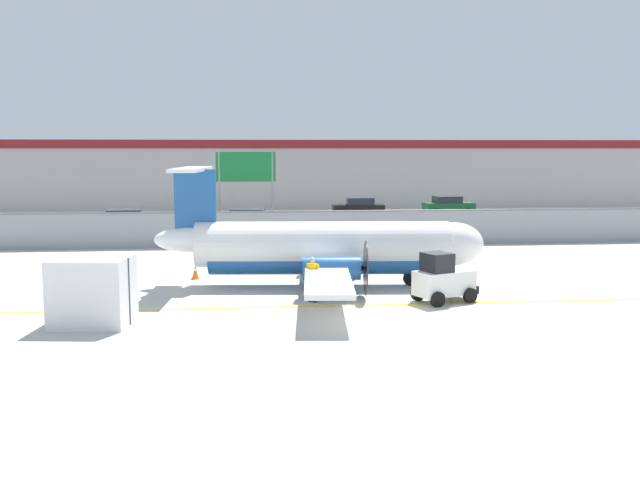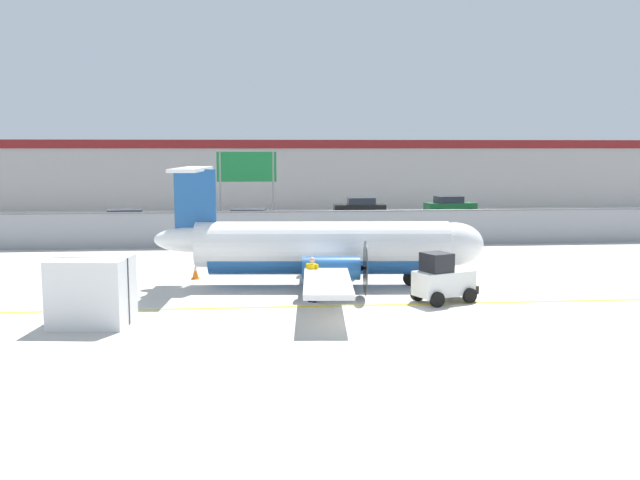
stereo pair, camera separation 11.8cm
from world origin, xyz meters
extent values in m
plane|color=#BCB7AD|center=(0.00, 0.00, 0.00)|extent=(140.00, 140.00, 0.00)
cube|color=yellow|center=(0.00, 2.00, 0.00)|extent=(84.00, 0.20, 0.01)
cube|color=gray|center=(0.00, 18.00, 1.00)|extent=(98.00, 0.04, 2.00)
cylinder|color=slate|center=(0.00, 18.00, 2.05)|extent=(98.00, 0.10, 0.10)
cube|color=#38383A|center=(0.00, 29.50, 0.06)|extent=(98.00, 17.00, 0.12)
cube|color=#BCB7B2|center=(0.00, 48.00, 3.25)|extent=(91.00, 8.00, 6.50)
cube|color=maroon|center=(0.00, 44.00, 6.10)|extent=(91.00, 0.20, 0.80)
cylinder|color=white|center=(-1.47, 5.88, 1.75)|extent=(10.57, 2.75, 1.90)
ellipsoid|color=white|center=(4.00, 5.42, 1.75)|extent=(2.55, 2.00, 1.80)
ellipsoid|color=white|center=(-6.94, 6.33, 1.95)|extent=(3.02, 1.28, 1.05)
cylinder|color=#1E5193|center=(-1.47, 5.88, 1.23)|extent=(9.46, 2.25, 1.48)
cube|color=white|center=(-1.37, 5.87, 1.18)|extent=(2.91, 16.08, 0.18)
cylinder|color=#1E5193|center=(-0.96, 8.44, 1.18)|extent=(2.27, 1.08, 0.90)
cone|color=black|center=(0.19, 8.35, 1.18)|extent=(0.48, 0.48, 0.44)
cylinder|color=#262626|center=(0.34, 8.34, 1.18)|extent=(0.21, 2.10, 2.10)
cylinder|color=#1E5193|center=(-1.38, 3.26, 1.18)|extent=(2.27, 1.08, 0.90)
cone|color=black|center=(-0.24, 3.17, 1.18)|extent=(0.48, 0.48, 0.44)
cylinder|color=#262626|center=(-0.09, 3.15, 1.18)|extent=(0.21, 2.10, 2.10)
cube|color=#1E5193|center=(-6.67, 6.31, 3.30)|extent=(1.71, 0.32, 3.10)
cube|color=white|center=(-6.81, 6.32, 4.85)|extent=(1.49, 4.87, 0.14)
cylinder|color=#59595B|center=(2.20, 5.57, 0.79)|extent=(0.15, 0.15, 0.97)
cylinder|color=black|center=(2.20, 5.57, 0.30)|extent=(0.62, 0.27, 0.60)
cylinder|color=#59595B|center=(-1.59, 8.10, 0.83)|extent=(0.15, 0.15, 0.90)
cylinder|color=black|center=(-1.59, 8.10, 0.38)|extent=(0.78, 0.28, 0.76)
cylinder|color=#59595B|center=(-1.95, 3.70, 0.83)|extent=(0.15, 0.15, 0.90)
cylinder|color=black|center=(-1.95, 3.70, 0.38)|extent=(0.78, 0.28, 0.76)
cube|color=silver|center=(2.74, 2.30, 0.73)|extent=(2.45, 1.87, 0.90)
cube|color=black|center=(2.42, 2.17, 1.53)|extent=(1.22, 1.27, 0.70)
cube|color=black|center=(3.80, 2.75, 0.43)|extent=(0.57, 1.08, 0.30)
cylinder|color=black|center=(3.20, 3.15, 0.28)|extent=(0.59, 0.38, 0.56)
cylinder|color=black|center=(3.67, 2.04, 0.28)|extent=(0.59, 0.38, 0.56)
cylinder|color=black|center=(1.82, 2.56, 0.28)|extent=(0.59, 0.38, 0.56)
cylinder|color=black|center=(2.28, 1.46, 0.28)|extent=(0.59, 0.38, 0.56)
cylinder|color=#191E4C|center=(-2.07, 2.66, 0.42)|extent=(0.22, 0.22, 0.85)
cylinder|color=#191E4C|center=(-2.23, 2.78, 0.42)|extent=(0.22, 0.22, 0.85)
cylinder|color=yellow|center=(-2.15, 2.72, 1.15)|extent=(0.48, 0.48, 0.60)
cylinder|color=yellow|center=(-1.97, 2.58, 1.18)|extent=(0.14, 0.14, 0.55)
cylinder|color=yellow|center=(-2.32, 2.86, 1.18)|extent=(0.14, 0.14, 0.55)
sphere|color=tan|center=(-2.15, 2.72, 1.59)|extent=(0.22, 0.22, 0.22)
cube|color=silver|center=(-9.55, 0.01, 1.10)|extent=(2.63, 2.28, 2.20)
cube|color=#333338|center=(-9.55, 0.01, 1.10)|extent=(2.43, 0.38, 2.20)
cube|color=orange|center=(0.21, 7.80, 0.02)|extent=(0.36, 0.36, 0.04)
cone|color=orange|center=(0.21, 7.80, 0.34)|extent=(0.28, 0.28, 0.60)
cylinder|color=white|center=(0.21, 7.80, 0.42)|extent=(0.17, 0.17, 0.08)
cube|color=orange|center=(-6.87, 7.97, 0.02)|extent=(0.36, 0.36, 0.04)
cone|color=orange|center=(-6.87, 7.97, 0.34)|extent=(0.28, 0.28, 0.60)
cylinder|color=white|center=(-6.87, 7.97, 0.42)|extent=(0.17, 0.17, 0.08)
cube|color=#B28C19|center=(-12.91, 24.58, 0.74)|extent=(4.38, 2.20, 0.80)
cube|color=#262D38|center=(-12.76, 24.60, 1.42)|extent=(2.37, 1.82, 0.56)
cylinder|color=black|center=(-14.19, 23.52, 0.42)|extent=(0.62, 0.27, 0.60)
cylinder|color=black|center=(-14.41, 25.31, 0.42)|extent=(0.62, 0.27, 0.60)
cylinder|color=black|center=(-11.41, 23.86, 0.42)|extent=(0.62, 0.27, 0.60)
cylinder|color=black|center=(-11.63, 25.65, 0.42)|extent=(0.62, 0.27, 0.60)
cube|color=red|center=(-4.77, 24.24, 0.74)|extent=(4.38, 2.20, 0.80)
cube|color=#262D38|center=(-4.62, 24.22, 1.42)|extent=(2.37, 1.82, 0.56)
cylinder|color=black|center=(-6.27, 23.51, 0.42)|extent=(0.62, 0.27, 0.60)
cylinder|color=black|center=(-6.05, 25.30, 0.42)|extent=(0.62, 0.27, 0.60)
cylinder|color=black|center=(-3.49, 23.17, 0.42)|extent=(0.62, 0.27, 0.60)
cylinder|color=black|center=(-3.27, 24.96, 0.42)|extent=(0.62, 0.27, 0.60)
cube|color=black|center=(4.36, 34.49, 0.74)|extent=(4.24, 1.81, 0.80)
cube|color=#262D38|center=(4.51, 34.49, 1.42)|extent=(2.24, 1.62, 0.56)
cylinder|color=black|center=(2.94, 33.63, 0.42)|extent=(0.61, 0.22, 0.60)
cylinder|color=black|center=(2.99, 35.43, 0.42)|extent=(0.61, 0.22, 0.60)
cylinder|color=black|center=(5.74, 33.55, 0.42)|extent=(0.61, 0.22, 0.60)
cylinder|color=black|center=(5.79, 35.35, 0.42)|extent=(0.61, 0.22, 0.60)
cube|color=#19662D|center=(12.28, 35.58, 0.74)|extent=(4.34, 2.08, 0.80)
cube|color=#262D38|center=(12.13, 35.57, 1.42)|extent=(2.33, 1.76, 0.56)
cylinder|color=black|center=(13.59, 36.61, 0.42)|extent=(0.62, 0.25, 0.60)
cylinder|color=black|center=(13.76, 34.81, 0.42)|extent=(0.62, 0.25, 0.60)
cylinder|color=black|center=(10.81, 36.35, 0.42)|extent=(0.62, 0.25, 0.60)
cylinder|color=black|center=(10.97, 34.56, 0.42)|extent=(0.62, 0.25, 0.60)
cylinder|color=slate|center=(-6.29, 20.19, 2.75)|extent=(0.14, 0.14, 5.50)
cylinder|color=slate|center=(-3.09, 20.19, 2.75)|extent=(0.14, 0.14, 5.50)
cube|color=#14662D|center=(-4.69, 20.19, 4.60)|extent=(3.60, 0.10, 1.80)
camera|label=1|loc=(-4.39, -23.25, 5.70)|focal=40.00mm
camera|label=2|loc=(-4.27, -23.26, 5.70)|focal=40.00mm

